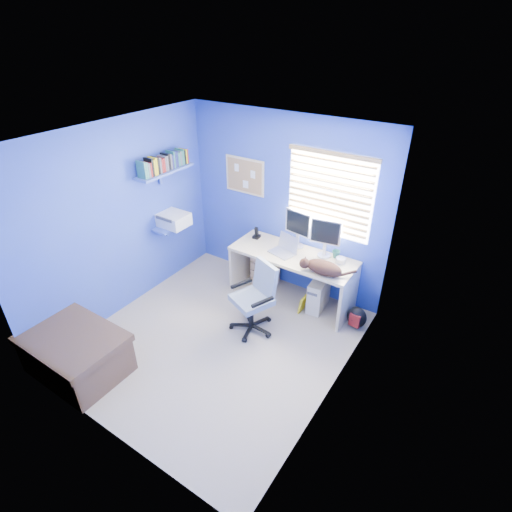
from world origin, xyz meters
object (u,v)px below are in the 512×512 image
Objects in this scene: laptop at (282,246)px; office_chair at (255,306)px; tower_pc at (319,294)px; desk at (292,277)px; cat at (324,268)px.

laptop is 0.36× the size of office_chair.
laptop is 0.73× the size of tower_pc.
desk is 3.68× the size of cat.
laptop is 0.84m from tower_pc.
office_chair is at bearing -96.50° from desk.
desk reaches higher than tower_pc.
office_chair is (0.05, -0.74, -0.51)m from laptop.
laptop is at bearing 153.00° from cat.
office_chair is at bearing -72.37° from laptop.
cat is (0.54, -0.20, 0.45)m from desk.
laptop reaches higher than desk.
laptop is (-0.14, -0.05, 0.48)m from desk.
tower_pc is (0.55, 0.09, -0.62)m from laptop.
cat is (0.68, -0.15, -0.03)m from laptop.
cat is 0.51× the size of office_chair.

